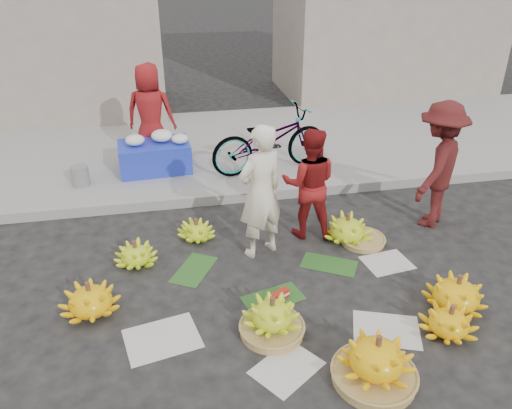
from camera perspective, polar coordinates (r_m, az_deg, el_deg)
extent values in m
plane|color=black|center=(5.68, 2.52, -9.32)|extent=(80.00, 80.00, 0.00)
cube|color=gray|center=(7.48, -1.33, 1.17)|extent=(40.00, 0.25, 0.15)
cube|color=gray|center=(9.39, -3.53, 6.72)|extent=(40.00, 4.00, 0.12)
cube|color=gray|center=(12.04, -26.26, 18.33)|extent=(6.00, 3.00, 4.00)
cylinder|color=#563122|center=(5.40, -18.66, -8.97)|extent=(0.05, 0.05, 0.12)
cylinder|color=#9D7B41|center=(5.07, 1.83, -14.06)|extent=(0.63, 0.63, 0.09)
cylinder|color=#563122|center=(4.85, 1.89, -11.13)|extent=(0.05, 0.05, 0.12)
cylinder|color=#9D7B41|center=(4.75, 13.31, -18.49)|extent=(0.74, 0.74, 0.09)
cylinder|color=#563122|center=(4.48, 13.86, -15.02)|extent=(0.05, 0.05, 0.12)
cylinder|color=#563122|center=(5.26, 21.48, -11.25)|extent=(0.05, 0.05, 0.12)
cylinder|color=#563122|center=(5.58, 22.24, -8.05)|extent=(0.05, 0.05, 0.12)
cylinder|color=#563122|center=(6.43, 10.49, -1.50)|extent=(0.05, 0.05, 0.12)
cylinder|color=#563122|center=(6.07, -13.70, -4.57)|extent=(0.05, 0.05, 0.12)
cylinder|color=#563122|center=(6.43, -6.85, -2.13)|extent=(0.05, 0.05, 0.12)
cylinder|color=#9D7B41|center=(6.57, 12.08, -4.00)|extent=(0.71, 0.71, 0.06)
cube|color=#B12112|center=(5.46, 2.67, -10.35)|extent=(0.25, 0.18, 0.10)
imported|color=white|center=(5.84, 0.52, 1.40)|extent=(0.72, 0.62, 1.66)
imported|color=maroon|center=(6.32, 6.10, 2.39)|extent=(0.83, 0.72, 1.46)
imported|color=maroon|center=(6.93, 20.04, 4.22)|extent=(1.23, 1.22, 1.70)
cube|color=#1C2CBA|center=(8.26, -11.49, 5.38)|extent=(1.17, 0.78, 0.47)
ellipsoid|color=white|center=(8.12, -13.67, 7.13)|extent=(0.30, 0.30, 0.16)
ellipsoid|color=white|center=(8.19, -10.72, 7.69)|extent=(0.34, 0.34, 0.18)
ellipsoid|color=white|center=(8.07, -8.69, 7.40)|extent=(0.26, 0.26, 0.14)
cylinder|color=slate|center=(8.07, -19.45, 3.12)|extent=(0.27, 0.27, 0.31)
imported|color=maroon|center=(8.51, -11.97, 10.17)|extent=(0.90, 0.69, 1.63)
imported|color=gray|center=(8.02, 1.62, 7.41)|extent=(1.05, 2.06, 1.03)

